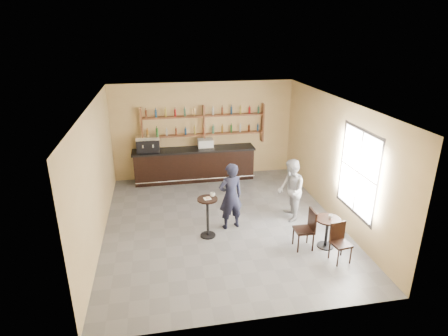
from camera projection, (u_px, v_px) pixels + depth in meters
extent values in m
plane|color=slate|center=(222.00, 223.00, 9.85)|extent=(7.00, 7.00, 0.00)
plane|color=white|center=(222.00, 102.00, 8.71)|extent=(7.00, 7.00, 0.00)
plane|color=tan|center=(204.00, 130.00, 12.50)|extent=(7.00, 0.00, 7.00)
plane|color=tan|center=(260.00, 241.00, 6.06)|extent=(7.00, 0.00, 7.00)
plane|color=tan|center=(96.00, 175.00, 8.77)|extent=(0.00, 7.00, 7.00)
plane|color=tan|center=(335.00, 159.00, 9.79)|extent=(0.00, 7.00, 7.00)
plane|color=white|center=(358.00, 172.00, 8.65)|extent=(0.00, 2.00, 2.00)
cube|color=white|center=(207.00, 198.00, 8.91)|extent=(0.20, 0.20, 0.00)
torus|color=#BB7844|center=(208.00, 198.00, 8.90)|extent=(0.14, 0.14, 0.04)
imported|color=white|center=(213.00, 195.00, 9.01)|extent=(0.13, 0.13, 0.10)
imported|color=black|center=(231.00, 196.00, 9.36)|extent=(0.72, 0.56, 1.75)
imported|color=white|center=(330.00, 217.00, 8.56)|extent=(0.12, 0.12, 0.09)
imported|color=#9D9CA1|center=(291.00, 190.00, 9.80)|extent=(0.74, 0.89, 1.67)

